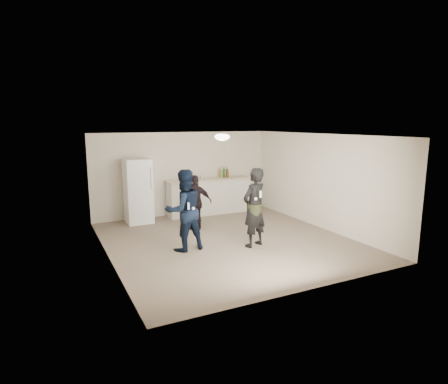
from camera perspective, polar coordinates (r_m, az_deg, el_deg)
name	(u,v)px	position (r m, az deg, el deg)	size (l,w,h in m)	color
floor	(228,241)	(9.03, 0.57, -7.40)	(6.00, 6.00, 0.00)	#6B5B4C
ceiling	(228,135)	(8.59, 0.60, 8.66)	(6.00, 6.00, 0.00)	silver
wall_back	(183,174)	(11.45, -6.21, 2.80)	(6.00, 6.00, 0.00)	beige
wall_front	(311,218)	(6.26, 13.09, -3.93)	(6.00, 6.00, 0.00)	beige
wall_left	(106,200)	(7.90, -17.53, -1.14)	(6.00, 6.00, 0.00)	beige
wall_right	(320,181)	(10.25, 14.44, 1.61)	(6.00, 6.00, 0.00)	beige
counter	(209,197)	(11.53, -2.23, -0.74)	(2.60, 0.56, 1.05)	silver
counter_top	(209,179)	(11.44, -2.25, 1.94)	(2.68, 0.64, 0.04)	beige
fridge	(138,191)	(10.71, -12.97, 0.15)	(0.70, 0.70, 1.80)	white
fridge_handle	(151,178)	(10.35, -11.08, 2.12)	(0.02, 0.02, 0.60)	silver
ceiling_dome	(222,137)	(8.86, -0.29, 8.40)	(0.36, 0.36, 0.16)	white
shaker	(202,176)	(11.35, -3.35, 2.39)	(0.08, 0.08, 0.17)	silver
man	(184,210)	(8.21, -6.13, -2.79)	(0.87, 0.68, 1.80)	#0D1D39
woman	(254,208)	(8.44, 4.63, -2.37)	(0.66, 0.43, 1.80)	black
camo_shorts	(254,210)	(8.45, 4.62, -2.71)	(0.34, 0.34, 0.28)	#2E391A
spectator	(196,202)	(9.81, -4.36, -1.59)	(0.85, 0.35, 1.45)	black
remote_man	(188,206)	(7.92, -5.45, -2.15)	(0.04, 0.04, 0.15)	silver
nunchuk_man	(193,208)	(8.00, -4.72, -2.51)	(0.07, 0.07, 0.07)	white
remote_woman	(260,194)	(8.16, 5.56, -0.34)	(0.04, 0.04, 0.15)	silver
nunchuk_woman	(256,199)	(8.15, 4.84, -1.05)	(0.07, 0.07, 0.07)	silver
bottle_cluster	(220,174)	(11.66, -0.65, 2.77)	(1.36, 0.24, 0.27)	#164C15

